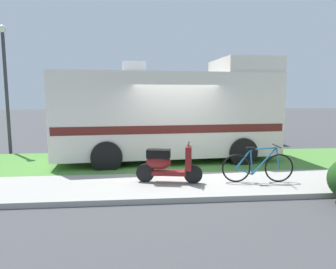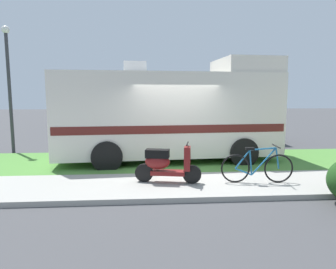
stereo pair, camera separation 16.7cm
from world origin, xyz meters
The scene contains 8 objects.
ground_plane centered at (0.00, 0.00, 0.00)m, with size 80.00×80.00×0.00m, color #424244.
sidewalk centered at (0.00, -1.20, 0.06)m, with size 24.00×2.00×0.12m.
grass_strip centered at (0.00, 1.50, 0.04)m, with size 24.00×3.40×0.08m.
motorhome_rv centered at (-0.07, 1.79, 1.61)m, with size 7.20×2.85×3.39m.
scooter centered at (-0.46, -1.07, 0.58)m, with size 1.58×0.59×0.97m.
bicycle centered at (1.72, -1.26, 0.51)m, with size 1.72×0.52×0.90m.
pickup_truck_near centered at (2.85, 5.79, 0.96)m, with size 5.32×2.29×1.79m.
street_lamp_post centered at (-5.94, 3.60, 2.81)m, with size 0.28×0.28×4.69m.
Camera 2 is at (-0.92, -8.10, 2.21)m, focal length 32.27 mm.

